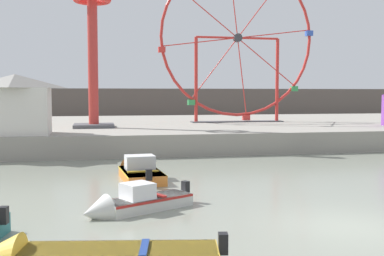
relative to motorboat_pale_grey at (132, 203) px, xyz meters
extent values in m
plane|color=gray|center=(5.87, -2.79, -0.28)|extent=(240.00, 240.00, 0.00)
cube|color=gray|center=(5.87, 24.70, 0.39)|extent=(110.00, 24.88, 1.34)
cube|color=#564C47|center=(5.87, 47.40, 1.92)|extent=(140.00, 3.00, 4.40)
cube|color=black|center=(-3.38, -2.17, 0.35)|extent=(0.24, 0.27, 0.44)
cube|color=navy|center=(-0.59, -4.87, 0.13)|extent=(4.29, 1.95, 0.08)
cube|color=black|center=(1.57, -5.24, 0.28)|extent=(0.24, 0.27, 0.44)
cube|color=navy|center=(-0.07, -4.96, 0.20)|extent=(0.34, 1.08, 0.06)
cube|color=silver|center=(0.53, 0.29, -0.08)|extent=(3.11, 2.35, 0.40)
cube|color=#B2231E|center=(0.53, 0.29, 0.08)|extent=(3.09, 2.35, 0.08)
cone|color=silver|center=(-1.12, -0.61, -0.08)|extent=(1.20, 1.27, 1.00)
cube|color=black|center=(1.92, 1.05, 0.23)|extent=(0.29, 0.31, 0.44)
cube|color=silver|center=(0.20, 0.11, 0.37)|extent=(1.18, 1.17, 0.50)
cube|color=#B2231E|center=(0.85, 0.47, 0.15)|extent=(0.57, 0.86, 0.06)
cube|color=orange|center=(0.79, 5.39, -0.07)|extent=(1.81, 3.38, 0.42)
cube|color=gold|center=(0.79, 5.39, 0.11)|extent=(1.83, 3.34, 0.08)
cone|color=orange|center=(0.63, 7.44, -0.07)|extent=(1.55, 1.01, 1.48)
cube|color=black|center=(0.93, 3.66, 0.26)|extent=(0.26, 0.22, 0.44)
cube|color=silver|center=(0.76, 5.79, 0.45)|extent=(1.32, 1.08, 0.61)
cube|color=gold|center=(0.83, 4.98, 0.18)|extent=(1.33, 0.27, 0.06)
torus|color=red|center=(10.50, 23.58, 8.11)|extent=(13.13, 0.24, 13.13)
cylinder|color=#38383D|center=(10.50, 23.58, 8.11)|extent=(0.70, 0.50, 0.70)
cylinder|color=red|center=(10.91, 23.58, 4.91)|extent=(0.89, 0.08, 6.40)
cube|color=red|center=(11.31, 23.58, 1.43)|extent=(0.56, 0.48, 0.44)
cylinder|color=red|center=(13.05, 23.58, 6.13)|extent=(5.14, 0.08, 4.01)
cube|color=#33934C|center=(15.60, 23.58, 3.88)|extent=(0.56, 0.48, 0.44)
cylinder|color=red|center=(13.70, 23.58, 8.51)|extent=(6.40, 0.08, 0.89)
cube|color=#3356B7|center=(16.90, 23.58, 8.64)|extent=(0.56, 0.48, 0.44)
cylinder|color=red|center=(12.48, 23.58, 10.65)|extent=(4.01, 0.08, 5.14)
cylinder|color=red|center=(7.96, 23.58, 10.08)|extent=(5.14, 0.08, 4.01)
cylinder|color=red|center=(7.31, 23.58, 7.70)|extent=(6.40, 0.08, 0.89)
cube|color=red|center=(4.11, 23.58, 7.02)|extent=(0.56, 0.48, 0.44)
cylinder|color=red|center=(8.53, 23.58, 5.56)|extent=(4.01, 0.08, 5.14)
cube|color=#33934C|center=(6.56, 23.58, 2.73)|extent=(0.56, 0.48, 0.44)
cylinder|color=red|center=(6.96, 23.58, 4.59)|extent=(0.28, 0.28, 7.04)
cylinder|color=red|center=(14.05, 23.58, 4.59)|extent=(0.28, 0.28, 7.04)
cylinder|color=red|center=(10.50, 23.58, 8.11)|extent=(7.09, 0.18, 0.18)
cube|color=#4C4C51|center=(10.50, 23.58, 1.10)|extent=(7.89, 1.20, 0.08)
cylinder|color=#BC332D|center=(-1.32, 19.40, 7.63)|extent=(0.70, 0.70, 13.14)
torus|color=red|center=(-1.32, 19.40, 10.00)|extent=(2.64, 2.64, 0.44)
cube|color=#4C4C51|center=(-1.32, 19.40, 1.18)|extent=(2.80, 2.80, 0.24)
cube|color=silver|center=(-5.72, 14.25, 2.43)|extent=(3.83, 2.99, 2.74)
pyramid|color=gray|center=(-5.72, 14.25, 4.18)|extent=(4.22, 3.29, 0.80)
camera|label=1|loc=(-0.97, -14.65, 3.43)|focal=44.05mm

